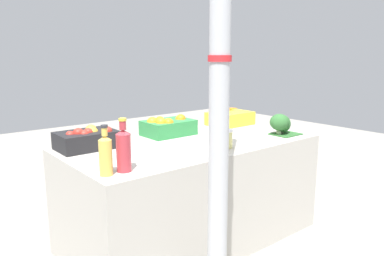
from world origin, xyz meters
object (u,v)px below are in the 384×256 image
object	(u,v)px
apple_crate	(87,139)
orange_crate	(168,126)
broccoli_pile	(280,123)
juice_bottle_ruby	(124,149)
juice_bottle_golden	(106,154)
carrot_crate	(230,118)
pickle_jar	(225,139)
support_pole	(220,72)

from	to	relation	value
apple_crate	orange_crate	size ratio (longest dim) A/B	1.00
apple_crate	broccoli_pile	distance (m)	1.46
apple_crate	juice_bottle_ruby	xyz separation A→B (m)	(-0.05, -0.60, 0.06)
apple_crate	juice_bottle_golden	distance (m)	0.62
juice_bottle_ruby	juice_bottle_golden	bearing A→B (deg)	180.00
orange_crate	juice_bottle_golden	size ratio (longest dim) A/B	1.41
carrot_crate	broccoli_pile	bearing A→B (deg)	-88.22
pickle_jar	apple_crate	bearing A→B (deg)	142.09
support_pole	juice_bottle_ruby	xyz separation A→B (m)	(-0.31, 0.41, -0.41)
orange_crate	pickle_jar	world-z (taller)	orange_crate
pickle_jar	carrot_crate	bearing A→B (deg)	43.14
juice_bottle_golden	juice_bottle_ruby	bearing A→B (deg)	0.00
orange_crate	carrot_crate	bearing A→B (deg)	0.51
apple_crate	juice_bottle_golden	size ratio (longest dim) A/B	1.41
juice_bottle_ruby	pickle_jar	bearing A→B (deg)	1.99
apple_crate	carrot_crate	xyz separation A→B (m)	(1.34, 0.01, -0.00)
apple_crate	carrot_crate	distance (m)	1.34
orange_crate	broccoli_pile	size ratio (longest dim) A/B	1.56
support_pole	broccoli_pile	world-z (taller)	support_pole
support_pole	orange_crate	world-z (taller)	support_pole
broccoli_pile	juice_bottle_golden	size ratio (longest dim) A/B	0.90
support_pole	carrot_crate	size ratio (longest dim) A/B	6.79
orange_crate	juice_bottle_ruby	xyz separation A→B (m)	(-0.72, -0.60, 0.05)
orange_crate	juice_bottle_ruby	bearing A→B (deg)	-140.42
apple_crate	carrot_crate	bearing A→B (deg)	0.33
carrot_crate	pickle_jar	xyz separation A→B (m)	(-0.61, -0.58, -0.00)
broccoli_pile	pickle_jar	distance (m)	0.63
orange_crate	juice_bottle_golden	world-z (taller)	juice_bottle_golden
juice_bottle_golden	juice_bottle_ruby	distance (m)	0.11
orange_crate	pickle_jar	xyz separation A→B (m)	(0.06, -0.57, -0.01)
support_pole	carrot_crate	world-z (taller)	support_pole
carrot_crate	broccoli_pile	world-z (taller)	broccoli_pile
broccoli_pile	juice_bottle_ruby	size ratio (longest dim) A/B	0.83
apple_crate	juice_bottle_ruby	size ratio (longest dim) A/B	1.30
juice_bottle_ruby	broccoli_pile	bearing A→B (deg)	2.39
support_pole	pickle_jar	size ratio (longest dim) A/B	20.67
orange_crate	juice_bottle_ruby	distance (m)	0.94
juice_bottle_golden	apple_crate	bearing A→B (deg)	75.02
juice_bottle_golden	pickle_jar	distance (m)	0.89
juice_bottle_golden	juice_bottle_ruby	world-z (taller)	juice_bottle_ruby
carrot_crate	broccoli_pile	size ratio (longest dim) A/B	1.56
apple_crate	broccoli_pile	bearing A→B (deg)	-21.51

